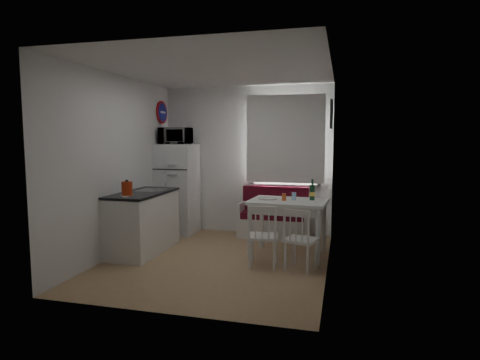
# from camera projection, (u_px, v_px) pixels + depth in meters

# --- Properties ---
(floor) EXTENTS (3.00, 3.50, 0.02)m
(floor) POSITION_uv_depth(u_px,v_px,m) (217.00, 260.00, 5.58)
(floor) COLOR tan
(floor) RESTS_ON ground
(ceiling) EXTENTS (3.00, 3.50, 0.02)m
(ceiling) POSITION_uv_depth(u_px,v_px,m) (216.00, 70.00, 5.31)
(ceiling) COLOR white
(ceiling) RESTS_ON wall_back
(wall_back) EXTENTS (3.00, 0.02, 2.60)m
(wall_back) POSITION_uv_depth(u_px,v_px,m) (246.00, 160.00, 7.13)
(wall_back) COLOR white
(wall_back) RESTS_ON floor
(wall_front) EXTENTS (3.00, 0.02, 2.60)m
(wall_front) POSITION_uv_depth(u_px,v_px,m) (159.00, 180.00, 3.76)
(wall_front) COLOR white
(wall_front) RESTS_ON floor
(wall_left) EXTENTS (0.02, 3.50, 2.60)m
(wall_left) POSITION_uv_depth(u_px,v_px,m) (118.00, 165.00, 5.81)
(wall_left) COLOR white
(wall_left) RESTS_ON floor
(wall_right) EXTENTS (0.02, 3.50, 2.60)m
(wall_right) POSITION_uv_depth(u_px,v_px,m) (329.00, 169.00, 5.07)
(wall_right) COLOR white
(wall_right) RESTS_ON floor
(window) EXTENTS (1.22, 0.06, 1.47)m
(window) POSITION_uv_depth(u_px,v_px,m) (286.00, 142.00, 6.89)
(window) COLOR white
(window) RESTS_ON wall_back
(curtain) EXTENTS (1.35, 0.02, 1.50)m
(curtain) POSITION_uv_depth(u_px,v_px,m) (285.00, 139.00, 6.82)
(curtain) COLOR white
(curtain) RESTS_ON wall_back
(kitchen_counter) EXTENTS (0.62, 1.32, 1.16)m
(kitchen_counter) POSITION_uv_depth(u_px,v_px,m) (143.00, 221.00, 5.98)
(kitchen_counter) COLOR white
(kitchen_counter) RESTS_ON floor
(wall_sign) EXTENTS (0.03, 0.40, 0.40)m
(wall_sign) POSITION_uv_depth(u_px,v_px,m) (162.00, 112.00, 7.11)
(wall_sign) COLOR navy
(wall_sign) RESTS_ON wall_left
(picture_frame) EXTENTS (0.04, 0.52, 0.42)m
(picture_frame) POSITION_uv_depth(u_px,v_px,m) (331.00, 115.00, 6.06)
(picture_frame) COLOR black
(picture_frame) RESTS_ON wall_right
(bench) EXTENTS (1.20, 0.46, 0.86)m
(bench) POSITION_uv_depth(u_px,v_px,m) (274.00, 221.00, 6.87)
(bench) COLOR white
(bench) RESTS_ON floor
(dining_table) EXTENTS (1.13, 0.83, 0.81)m
(dining_table) POSITION_uv_depth(u_px,v_px,m) (288.00, 206.00, 5.74)
(dining_table) COLOR white
(dining_table) RESTS_ON floor
(chair_left) EXTENTS (0.44, 0.42, 0.45)m
(chair_left) POSITION_uv_depth(u_px,v_px,m) (262.00, 230.00, 5.19)
(chair_left) COLOR white
(chair_left) RESTS_ON floor
(chair_right) EXTENTS (0.47, 0.46, 0.43)m
(chair_right) POSITION_uv_depth(u_px,v_px,m) (300.00, 233.00, 5.07)
(chair_right) COLOR white
(chair_right) RESTS_ON floor
(fridge) EXTENTS (0.64, 0.64, 1.59)m
(fridge) POSITION_uv_depth(u_px,v_px,m) (178.00, 189.00, 7.14)
(fridge) COLOR white
(fridge) RESTS_ON floor
(microwave) EXTENTS (0.52, 0.35, 0.29)m
(microwave) POSITION_uv_depth(u_px,v_px,m) (176.00, 136.00, 6.99)
(microwave) COLOR white
(microwave) RESTS_ON fridge
(kettle) EXTENTS (0.17, 0.17, 0.23)m
(kettle) POSITION_uv_depth(u_px,v_px,m) (127.00, 189.00, 5.40)
(kettle) COLOR #AC2A0D
(kettle) RESTS_ON kitchen_counter
(wine_bottle) EXTENTS (0.08, 0.08, 0.30)m
(wine_bottle) POSITION_uv_depth(u_px,v_px,m) (312.00, 190.00, 5.73)
(wine_bottle) COLOR #144022
(wine_bottle) RESTS_ON dining_table
(drinking_glass_orange) EXTENTS (0.06, 0.06, 0.10)m
(drinking_glass_orange) POSITION_uv_depth(u_px,v_px,m) (284.00, 197.00, 5.69)
(drinking_glass_orange) COLOR orange
(drinking_glass_orange) RESTS_ON dining_table
(drinking_glass_blue) EXTENTS (0.06, 0.06, 0.11)m
(drinking_glass_blue) POSITION_uv_depth(u_px,v_px,m) (294.00, 196.00, 5.75)
(drinking_glass_blue) COLOR #91C2F6
(drinking_glass_blue) RESTS_ON dining_table
(plate) EXTENTS (0.27, 0.27, 0.02)m
(plate) POSITION_uv_depth(u_px,v_px,m) (268.00, 199.00, 5.82)
(plate) COLOR white
(plate) RESTS_ON dining_table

